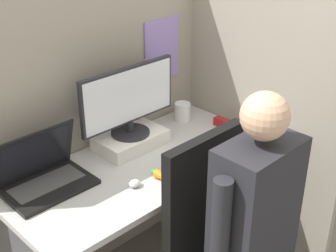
% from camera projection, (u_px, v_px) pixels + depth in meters
% --- Properties ---
extents(cubicle_panel_back, '(1.86, 0.05, 1.65)m').
position_uv_depth(cubicle_panel_back, '(99.00, 128.00, 2.45)').
color(cubicle_panel_back, gray).
rests_on(cubicle_panel_back, ground).
extents(cubicle_panel_right, '(0.04, 1.25, 1.65)m').
position_uv_depth(cubicle_panel_right, '(242.00, 112.00, 2.63)').
color(cubicle_panel_right, gray).
rests_on(cubicle_panel_right, ground).
extents(desk, '(1.36, 0.62, 0.76)m').
position_uv_depth(desk, '(143.00, 197.00, 2.35)').
color(desk, '#B7B7B2').
rests_on(desk, ground).
extents(paper_box, '(0.35, 0.23, 0.07)m').
position_uv_depth(paper_box, '(131.00, 140.00, 2.41)').
color(paper_box, white).
rests_on(paper_box, desk).
extents(monitor, '(0.57, 0.20, 0.36)m').
position_uv_depth(monitor, '(129.00, 99.00, 2.31)').
color(monitor, '#232328').
rests_on(monitor, paper_box).
extents(laptop, '(0.38, 0.26, 0.26)m').
position_uv_depth(laptop, '(45.00, 177.00, 2.07)').
color(laptop, black).
rests_on(laptop, desk).
extents(mouse, '(0.06, 0.05, 0.03)m').
position_uv_depth(mouse, '(135.00, 183.00, 2.08)').
color(mouse, silver).
rests_on(mouse, desk).
extents(stapler, '(0.04, 0.12, 0.05)m').
position_uv_depth(stapler, '(224.00, 123.00, 2.60)').
color(stapler, '#A31919').
rests_on(stapler, desk).
extents(carrot_toy, '(0.04, 0.16, 0.04)m').
position_uv_depth(carrot_toy, '(166.00, 179.00, 2.11)').
color(carrot_toy, orange).
rests_on(carrot_toy, desk).
extents(person, '(0.48, 0.41, 1.34)m').
position_uv_depth(person, '(263.00, 236.00, 1.78)').
color(person, '#282D4C').
rests_on(person, ground).
extents(coffee_mug, '(0.09, 0.09, 0.10)m').
position_uv_depth(coffee_mug, '(182.00, 112.00, 2.67)').
color(coffee_mug, white).
rests_on(coffee_mug, desk).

